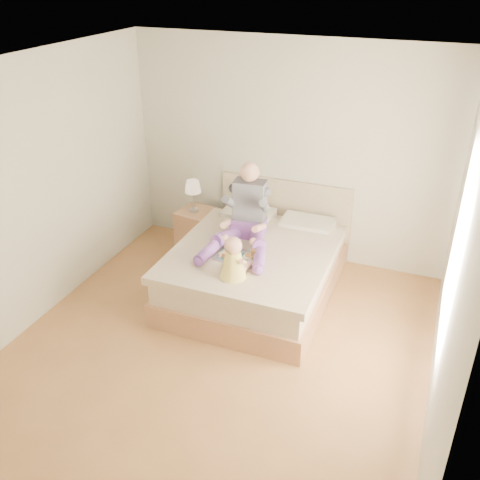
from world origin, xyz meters
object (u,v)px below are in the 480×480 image
at_px(nightstand, 199,233).
at_px(tray, 238,255).
at_px(baby, 234,261).
at_px(bed, 258,265).
at_px(adult, 246,219).

distance_m(nightstand, tray, 1.33).
height_order(tray, baby, baby).
relative_size(nightstand, baby, 1.35).
distance_m(bed, nightstand, 1.13).
bearing_deg(nightstand, tray, -35.62).
bearing_deg(bed, adult, 168.60).
distance_m(bed, baby, 0.89).
bearing_deg(baby, bed, 101.84).
bearing_deg(nightstand, bed, -18.02).
bearing_deg(nightstand, adult, -20.94).
xyz_separation_m(tray, baby, (0.10, -0.36, 0.15)).
relative_size(bed, adult, 1.97).
xyz_separation_m(nightstand, tray, (0.90, -0.91, 0.34)).
xyz_separation_m(bed, tray, (-0.10, -0.39, 0.32)).
bearing_deg(baby, tray, 117.10).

